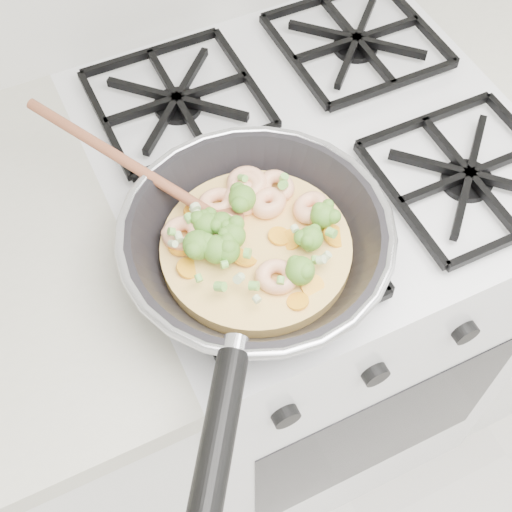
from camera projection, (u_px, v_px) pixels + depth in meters
name	position (u px, v px, depth m)	size (l,w,h in m)	color
stove	(300.00, 298.00, 1.35)	(0.60, 0.60, 0.92)	white
skillet	(253.00, 244.00, 0.82)	(0.37, 0.58, 0.09)	black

